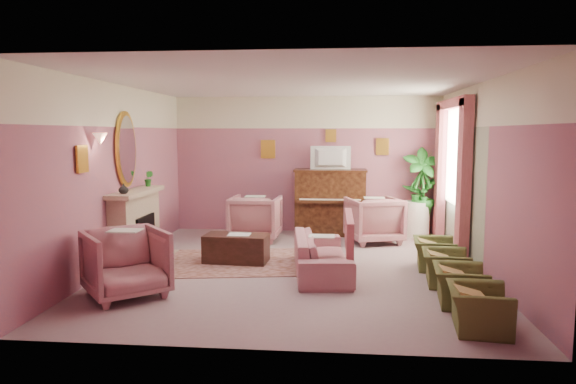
# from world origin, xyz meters

# --- Properties ---
(floor) EXTENTS (5.50, 6.00, 0.01)m
(floor) POSITION_xyz_m (0.00, 0.00, 0.00)
(floor) COLOR gray
(floor) RESTS_ON ground
(ceiling) EXTENTS (5.50, 6.00, 0.01)m
(ceiling) POSITION_xyz_m (0.00, 0.00, 2.80)
(ceiling) COLOR silver
(ceiling) RESTS_ON wall_back
(wall_back) EXTENTS (5.50, 0.02, 2.80)m
(wall_back) POSITION_xyz_m (0.00, 3.00, 1.40)
(wall_back) COLOR #845677
(wall_back) RESTS_ON floor
(wall_front) EXTENTS (5.50, 0.02, 2.80)m
(wall_front) POSITION_xyz_m (0.00, -3.00, 1.40)
(wall_front) COLOR #845677
(wall_front) RESTS_ON floor
(wall_left) EXTENTS (0.02, 6.00, 2.80)m
(wall_left) POSITION_xyz_m (-2.75, 0.00, 1.40)
(wall_left) COLOR #845677
(wall_left) RESTS_ON floor
(wall_right) EXTENTS (0.02, 6.00, 2.80)m
(wall_right) POSITION_xyz_m (2.75, 0.00, 1.40)
(wall_right) COLOR #845677
(wall_right) RESTS_ON floor
(picture_rail_band) EXTENTS (5.50, 0.01, 0.65)m
(picture_rail_band) POSITION_xyz_m (0.00, 2.99, 2.47)
(picture_rail_band) COLOR beige
(picture_rail_band) RESTS_ON wall_back
(stripe_panel) EXTENTS (0.01, 3.00, 2.15)m
(stripe_panel) POSITION_xyz_m (2.73, 1.30, 1.07)
(stripe_panel) COLOR #9FA98B
(stripe_panel) RESTS_ON wall_right
(fireplace_surround) EXTENTS (0.30, 1.40, 1.10)m
(fireplace_surround) POSITION_xyz_m (-2.59, 0.20, 0.55)
(fireplace_surround) COLOR tan
(fireplace_surround) RESTS_ON floor
(fireplace_inset) EXTENTS (0.18, 0.72, 0.68)m
(fireplace_inset) POSITION_xyz_m (-2.49, 0.20, 0.40)
(fireplace_inset) COLOR black
(fireplace_inset) RESTS_ON floor
(fire_ember) EXTENTS (0.06, 0.54, 0.10)m
(fire_ember) POSITION_xyz_m (-2.45, 0.20, 0.22)
(fire_ember) COLOR orange
(fire_ember) RESTS_ON floor
(mantel_shelf) EXTENTS (0.40, 1.55, 0.07)m
(mantel_shelf) POSITION_xyz_m (-2.56, 0.20, 1.12)
(mantel_shelf) COLOR tan
(mantel_shelf) RESTS_ON fireplace_surround
(hearth) EXTENTS (0.55, 1.50, 0.02)m
(hearth) POSITION_xyz_m (-2.39, 0.20, 0.01)
(hearth) COLOR tan
(hearth) RESTS_ON floor
(mirror_frame) EXTENTS (0.04, 0.72, 1.20)m
(mirror_frame) POSITION_xyz_m (-2.70, 0.20, 1.80)
(mirror_frame) COLOR gold
(mirror_frame) RESTS_ON wall_left
(mirror_glass) EXTENTS (0.01, 0.60, 1.06)m
(mirror_glass) POSITION_xyz_m (-2.67, 0.20, 1.80)
(mirror_glass) COLOR silver
(mirror_glass) RESTS_ON wall_left
(sconce_shade) EXTENTS (0.20, 0.20, 0.16)m
(sconce_shade) POSITION_xyz_m (-2.62, -0.85, 1.98)
(sconce_shade) COLOR #E8A37E
(sconce_shade) RESTS_ON wall_left
(piano) EXTENTS (1.40, 0.60, 1.30)m
(piano) POSITION_xyz_m (0.50, 2.68, 0.65)
(piano) COLOR #3D2111
(piano) RESTS_ON floor
(piano_keyshelf) EXTENTS (1.30, 0.12, 0.06)m
(piano_keyshelf) POSITION_xyz_m (0.50, 2.33, 0.72)
(piano_keyshelf) COLOR #3D2111
(piano_keyshelf) RESTS_ON piano
(piano_keys) EXTENTS (1.20, 0.08, 0.02)m
(piano_keys) POSITION_xyz_m (0.50, 2.33, 0.76)
(piano_keys) COLOR white
(piano_keys) RESTS_ON piano
(piano_top) EXTENTS (1.45, 0.65, 0.04)m
(piano_top) POSITION_xyz_m (0.50, 2.68, 1.31)
(piano_top) COLOR #3D2111
(piano_top) RESTS_ON piano
(television) EXTENTS (0.80, 0.12, 0.48)m
(television) POSITION_xyz_m (0.50, 2.63, 1.60)
(television) COLOR black
(television) RESTS_ON piano
(print_back_left) EXTENTS (0.30, 0.03, 0.38)m
(print_back_left) POSITION_xyz_m (-0.80, 2.96, 1.72)
(print_back_left) COLOR gold
(print_back_left) RESTS_ON wall_back
(print_back_right) EXTENTS (0.26, 0.03, 0.34)m
(print_back_right) POSITION_xyz_m (1.55, 2.96, 1.78)
(print_back_right) COLOR gold
(print_back_right) RESTS_ON wall_back
(print_back_mid) EXTENTS (0.22, 0.03, 0.26)m
(print_back_mid) POSITION_xyz_m (0.50, 2.96, 2.00)
(print_back_mid) COLOR gold
(print_back_mid) RESTS_ON wall_back
(print_left_wall) EXTENTS (0.03, 0.28, 0.36)m
(print_left_wall) POSITION_xyz_m (-2.71, -1.20, 1.72)
(print_left_wall) COLOR gold
(print_left_wall) RESTS_ON wall_left
(window_blind) EXTENTS (0.03, 1.40, 1.80)m
(window_blind) POSITION_xyz_m (2.70, 1.55, 1.70)
(window_blind) COLOR beige
(window_blind) RESTS_ON wall_right
(curtain_left) EXTENTS (0.16, 0.34, 2.60)m
(curtain_left) POSITION_xyz_m (2.62, 0.63, 1.30)
(curtain_left) COLOR #AC525A
(curtain_left) RESTS_ON floor
(curtain_right) EXTENTS (0.16, 0.34, 2.60)m
(curtain_right) POSITION_xyz_m (2.62, 2.47, 1.30)
(curtain_right) COLOR #AC525A
(curtain_right) RESTS_ON floor
(pelmet) EXTENTS (0.16, 2.20, 0.16)m
(pelmet) POSITION_xyz_m (2.62, 1.55, 2.56)
(pelmet) COLOR #AC525A
(pelmet) RESTS_ON wall_right
(mantel_plant) EXTENTS (0.16, 0.16, 0.28)m
(mantel_plant) POSITION_xyz_m (-2.55, 0.75, 1.29)
(mantel_plant) COLOR #207222
(mantel_plant) RESTS_ON mantel_shelf
(mantel_vase) EXTENTS (0.16, 0.16, 0.16)m
(mantel_vase) POSITION_xyz_m (-2.55, -0.30, 1.23)
(mantel_vase) COLOR beige
(mantel_vase) RESTS_ON mantel_shelf
(area_rug) EXTENTS (2.75, 2.17, 0.01)m
(area_rug) POSITION_xyz_m (-0.87, 0.28, 0.01)
(area_rug) COLOR #8C5B53
(area_rug) RESTS_ON floor
(coffee_table) EXTENTS (1.03, 0.57, 0.45)m
(coffee_table) POSITION_xyz_m (-0.96, 0.26, 0.23)
(coffee_table) COLOR black
(coffee_table) RESTS_ON floor
(table_paper) EXTENTS (0.35, 0.28, 0.01)m
(table_paper) POSITION_xyz_m (-0.91, 0.26, 0.46)
(table_paper) COLOR silver
(table_paper) RESTS_ON coffee_table
(sofa) EXTENTS (0.64, 1.93, 0.78)m
(sofa) POSITION_xyz_m (0.41, -0.23, 0.39)
(sofa) COLOR #B2747A
(sofa) RESTS_ON floor
(sofa_throw) EXTENTS (0.10, 1.46, 0.54)m
(sofa_throw) POSITION_xyz_m (0.81, -0.23, 0.60)
(sofa_throw) COLOR #AC525A
(sofa_throw) RESTS_ON sofa
(floral_armchair_left) EXTENTS (0.91, 0.91, 0.95)m
(floral_armchair_left) POSITION_xyz_m (-0.93, 2.01, 0.48)
(floral_armchair_left) COLOR #B2747A
(floral_armchair_left) RESTS_ON floor
(floral_armchair_right) EXTENTS (0.91, 0.91, 0.95)m
(floral_armchair_right) POSITION_xyz_m (1.33, 1.99, 0.48)
(floral_armchair_right) COLOR #B2747A
(floral_armchair_right) RESTS_ON floor
(floral_armchair_front) EXTENTS (0.91, 0.91, 0.95)m
(floral_armchair_front) POSITION_xyz_m (-2.01, -1.56, 0.48)
(floral_armchair_front) COLOR #B2747A
(floral_armchair_front) RESTS_ON floor
(olive_chair_a) EXTENTS (0.50, 0.71, 0.61)m
(olive_chair_a) POSITION_xyz_m (2.11, -2.29, 0.31)
(olive_chair_a) COLOR #505929
(olive_chair_a) RESTS_ON floor
(olive_chair_b) EXTENTS (0.50, 0.71, 0.61)m
(olive_chair_b) POSITION_xyz_m (2.11, -1.47, 0.31)
(olive_chair_b) COLOR #505929
(olive_chair_b) RESTS_ON floor
(olive_chair_c) EXTENTS (0.50, 0.71, 0.61)m
(olive_chair_c) POSITION_xyz_m (2.11, -0.65, 0.31)
(olive_chair_c) COLOR #505929
(olive_chair_c) RESTS_ON floor
(olive_chair_d) EXTENTS (0.50, 0.71, 0.61)m
(olive_chair_d) POSITION_xyz_m (2.11, 0.17, 0.31)
(olive_chair_d) COLOR #505929
(olive_chair_d) RESTS_ON floor
(side_table) EXTENTS (0.52, 0.52, 0.70)m
(side_table) POSITION_xyz_m (2.21, 2.64, 0.35)
(side_table) COLOR silver
(side_table) RESTS_ON floor
(side_plant_big) EXTENTS (0.30, 0.30, 0.34)m
(side_plant_big) POSITION_xyz_m (2.21, 2.64, 0.87)
(side_plant_big) COLOR #207222
(side_plant_big) RESTS_ON side_table
(side_plant_small) EXTENTS (0.16, 0.16, 0.28)m
(side_plant_small) POSITION_xyz_m (2.33, 2.54, 0.84)
(side_plant_small) COLOR #207222
(side_plant_small) RESTS_ON side_table
(palm_pot) EXTENTS (0.34, 0.34, 0.34)m
(palm_pot) POSITION_xyz_m (2.31, 2.63, 0.17)
(palm_pot) COLOR #A14537
(palm_pot) RESTS_ON floor
(palm_plant) EXTENTS (0.76, 0.76, 1.44)m
(palm_plant) POSITION_xyz_m (2.31, 2.63, 1.06)
(palm_plant) COLOR #207222
(palm_plant) RESTS_ON palm_pot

